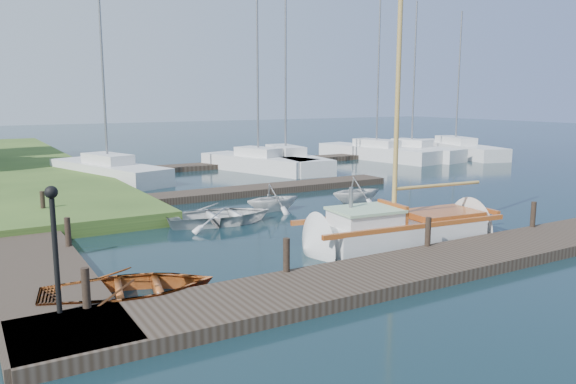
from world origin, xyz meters
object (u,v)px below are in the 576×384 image
lamp_post (54,232)px  marina_boat_0 (108,170)px  mooring_post_1 (286,255)px  dinghy (130,284)px  mooring_post_0 (86,288)px  mooring_post_2 (428,232)px  marina_boat_3 (286,159)px  mooring_post_3 (533,214)px  marina_boat_6 (411,151)px  tender_a (220,213)px  mooring_post_5 (43,203)px  marina_boat_5 (376,151)px  sailboat (403,232)px  marina_boat_7 (455,148)px  tender_b (273,196)px  marina_boat_2 (258,161)px  mooring_post_4 (68,232)px  tender_d (357,189)px

lamp_post → marina_boat_0: size_ratio=0.20×
mooring_post_1 → dinghy: 3.57m
mooring_post_0 → lamp_post: (-0.50, 0.00, 1.17)m
mooring_post_2 → marina_boat_3: (6.35, 18.56, -0.14)m
mooring_post_3 → marina_boat_6: size_ratio=0.07×
mooring_post_0 → lamp_post: 1.27m
mooring_post_0 → tender_a: size_ratio=0.22×
mooring_post_5 → marina_boat_6: bearing=19.0°
mooring_post_2 → lamp_post: 9.57m
mooring_post_5 → mooring_post_3: bearing=-37.6°
marina_boat_5 → lamp_post: bearing=120.2°
sailboat → marina_boat_3: (5.98, 17.17, 0.22)m
dinghy → marina_boat_0: marina_boat_0 is taller
marina_boat_7 → marina_boat_5: bearing=96.2°
tender_b → marina_boat_5: bearing=-49.6°
lamp_post → marina_boat_0: (5.32, 19.03, -1.30)m
mooring_post_3 → marina_boat_2: 18.35m
mooring_post_0 → marina_boat_7: size_ratio=0.08×
mooring_post_4 → dinghy: 4.32m
mooring_post_0 → dinghy: 1.29m
marina_boat_2 → marina_boat_3: (1.99, 0.21, -0.02)m
tender_d → marina_boat_5: size_ratio=0.20×
marina_boat_3 → marina_boat_6: (10.40, 0.13, 0.01)m
mooring_post_2 → mooring_post_5: 13.12m
mooring_post_4 → sailboat: sailboat is taller
sailboat → marina_boat_6: bearing=52.2°
dinghy → tender_a: (4.71, 5.93, 0.00)m
sailboat → mooring_post_5: bearing=141.4°
mooring_post_0 → marina_boat_6: (25.75, 18.69, -0.13)m
tender_b → marina_boat_7: size_ratio=0.21×
tender_a → marina_boat_3: 15.31m
mooring_post_4 → mooring_post_5: 5.00m
mooring_post_0 → marina_boat_0: (4.82, 19.03, -0.12)m
mooring_post_4 → mooring_post_1: bearing=-51.3°
mooring_post_5 → marina_boat_5: marina_boat_5 is taller
mooring_post_3 → lamp_post: size_ratio=0.33×
tender_d → marina_boat_2: size_ratio=0.18×
tender_a → mooring_post_4: bearing=115.1°
marina_boat_6 → tender_b: bearing=111.2°
mooring_post_2 → marina_boat_2: bearing=76.6°
mooring_post_3 → marina_boat_3: marina_boat_3 is taller
tender_d → mooring_post_1: bearing=135.6°
mooring_post_5 → tender_a: 6.22m
mooring_post_3 → marina_boat_5: bearing=63.3°
sailboat → tender_b: (-0.98, 6.26, 0.23)m
marina_boat_0 → marina_boat_7: size_ratio=1.15×
dinghy → mooring_post_0: bearing=136.4°
lamp_post → sailboat: bearing=8.0°
mooring_post_5 → dinghy: bearing=-86.8°
dinghy → tender_d: size_ratio=1.59×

